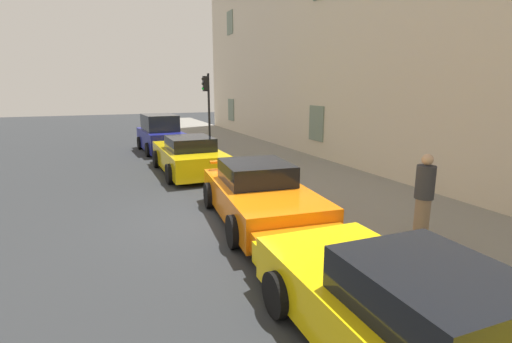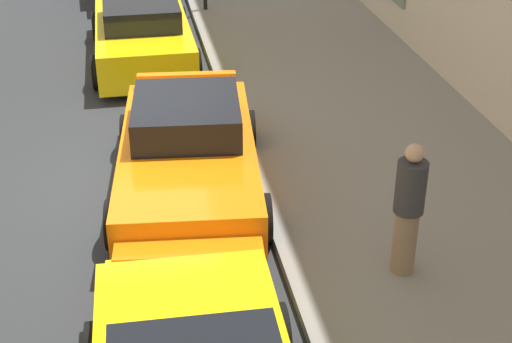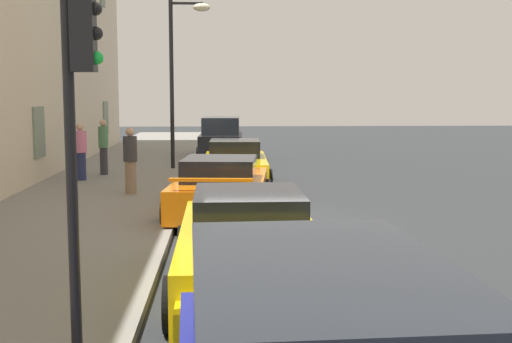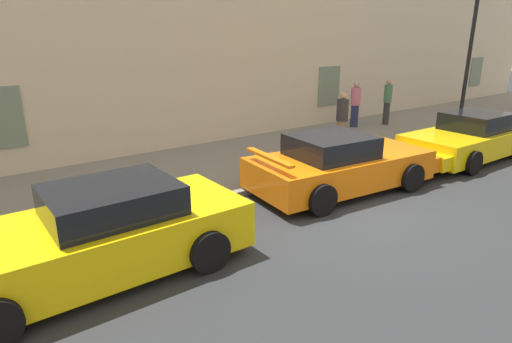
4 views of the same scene
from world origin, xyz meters
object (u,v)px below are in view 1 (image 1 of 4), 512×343
object	(u,v)px
sportscar_red_lead	(187,156)
hatchback_distant	(160,135)
sportscar_white_middle	(396,310)
pedestrian_admiring	(424,197)
sportscar_yellow_flank	(262,198)
traffic_light	(207,99)

from	to	relation	value
sportscar_red_lead	hatchback_distant	size ratio (longest dim) A/B	1.26
sportscar_white_middle	pedestrian_admiring	distance (m)	3.60
sportscar_red_lead	pedestrian_admiring	size ratio (longest dim) A/B	2.97
sportscar_yellow_flank	sportscar_white_middle	bearing A→B (deg)	-4.62
sportscar_yellow_flank	sportscar_white_middle	distance (m)	4.73
hatchback_distant	sportscar_yellow_flank	bearing A→B (deg)	2.94
sportscar_white_middle	pedestrian_admiring	world-z (taller)	pedestrian_admiring
sportscar_red_lead	sportscar_white_middle	distance (m)	10.87
sportscar_red_lead	sportscar_white_middle	size ratio (longest dim) A/B	1.07
sportscar_red_lead	traffic_light	bearing A→B (deg)	150.34
sportscar_yellow_flank	sportscar_white_middle	xyz separation A→B (m)	(4.72, -0.38, -0.01)
sportscar_white_middle	hatchback_distant	distance (m)	15.99
hatchback_distant	pedestrian_admiring	size ratio (longest dim) A/B	2.36
sportscar_red_lead	sportscar_white_middle	world-z (taller)	sportscar_red_lead
sportscar_red_lead	sportscar_white_middle	bearing A→B (deg)	0.02
sportscar_white_middle	sportscar_red_lead	bearing A→B (deg)	-179.98
hatchback_distant	traffic_light	world-z (taller)	traffic_light
sportscar_yellow_flank	pedestrian_admiring	distance (m)	3.44
sportscar_red_lead	traffic_light	xyz separation A→B (m)	(-2.86, 1.63, 1.98)
hatchback_distant	sportscar_red_lead	bearing A→B (deg)	2.17
pedestrian_admiring	sportscar_yellow_flank	bearing A→B (deg)	-135.77
hatchback_distant	traffic_light	bearing A→B (deg)	38.78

